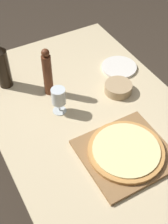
{
  "coord_description": "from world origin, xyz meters",
  "views": [
    {
      "loc": [
        -0.55,
        -0.93,
        1.87
      ],
      "look_at": [
        -0.05,
        -0.03,
        0.79
      ],
      "focal_mm": 50.0,
      "sensor_mm": 36.0,
      "label": 1
    }
  ],
  "objects_px": {
    "wine_bottle": "(2,65)",
    "wine_glass": "(59,97)",
    "pepper_mill": "(47,73)",
    "small_bowl": "(118,88)",
    "pizza": "(126,150)"
  },
  "relations": [
    {
      "from": "wine_bottle",
      "to": "wine_glass",
      "type": "xyz_separation_m",
      "value": [
        0.17,
        -0.32,
        -0.03
      ]
    },
    {
      "from": "wine_bottle",
      "to": "wine_glass",
      "type": "height_order",
      "value": "wine_bottle"
    },
    {
      "from": "pepper_mill",
      "to": "wine_glass",
      "type": "relative_size",
      "value": 1.91
    },
    {
      "from": "wine_glass",
      "to": "small_bowl",
      "type": "xyz_separation_m",
      "value": [
        0.34,
        -0.02,
        -0.07
      ]
    },
    {
      "from": "small_bowl",
      "to": "wine_bottle",
      "type": "bearing_deg",
      "value": 145.63
    },
    {
      "from": "wine_bottle",
      "to": "wine_glass",
      "type": "distance_m",
      "value": 0.36
    },
    {
      "from": "wine_bottle",
      "to": "pepper_mill",
      "type": "bearing_deg",
      "value": -43.56
    },
    {
      "from": "wine_bottle",
      "to": "small_bowl",
      "type": "relative_size",
      "value": 2.17
    },
    {
      "from": "wine_glass",
      "to": "small_bowl",
      "type": "distance_m",
      "value": 0.34
    },
    {
      "from": "small_bowl",
      "to": "wine_glass",
      "type": "bearing_deg",
      "value": 176.33
    },
    {
      "from": "pizza",
      "to": "small_bowl",
      "type": "distance_m",
      "value": 0.41
    },
    {
      "from": "pizza",
      "to": "small_bowl",
      "type": "height_order",
      "value": "small_bowl"
    },
    {
      "from": "wine_bottle",
      "to": "small_bowl",
      "type": "distance_m",
      "value": 0.62
    },
    {
      "from": "pepper_mill",
      "to": "wine_glass",
      "type": "bearing_deg",
      "value": -95.14
    },
    {
      "from": "pizza",
      "to": "small_bowl",
      "type": "relative_size",
      "value": 2.32
    }
  ]
}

